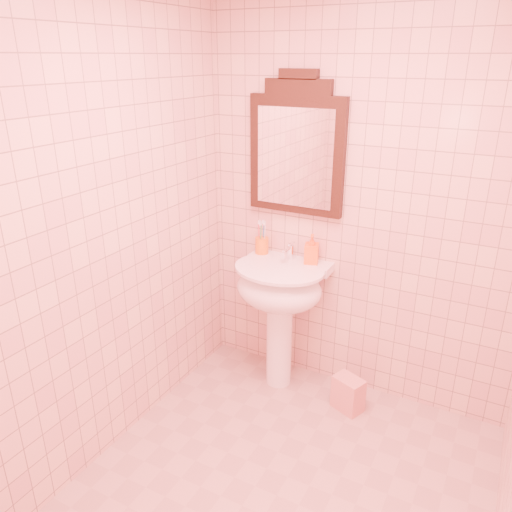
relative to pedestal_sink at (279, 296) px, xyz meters
The scene contains 8 objects.
floor 1.17m from the pedestal_sink, 64.70° to the right, with size 2.20×2.20×0.00m, color tan.
back_wall 0.75m from the pedestal_sink, 29.05° to the left, with size 2.00×0.02×2.50m, color beige.
pedestal_sink is the anchor object (origin of this frame).
faucet 0.29m from the pedestal_sink, 90.00° to the left, with size 0.04×0.16×0.11m.
mirror 0.93m from the pedestal_sink, 90.00° to the left, with size 0.61×0.06×0.86m.
toothbrush_cup 0.37m from the pedestal_sink, 143.58° to the left, with size 0.09×0.09×0.20m.
soap_dispenser 0.36m from the pedestal_sink, 46.14° to the left, with size 0.09×0.09×0.19m, color #FF5D15.
towel 0.75m from the pedestal_sink, ahead, with size 0.18×0.12×0.23m, color #E18684.
Camera 1 is at (0.81, -1.74, 2.09)m, focal length 35.00 mm.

